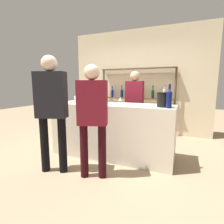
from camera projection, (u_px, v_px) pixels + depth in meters
ground_plane at (112, 155)px, 3.30m from camera, size 16.00×16.00×0.00m
bar_counter at (112, 130)px, 3.23m from camera, size 2.21×0.68×0.98m
back_wall at (139, 82)px, 4.86m from camera, size 3.81×0.12×2.80m
back_shelf at (137, 91)px, 4.73m from camera, size 2.02×0.18×1.76m
counter_bottle_0 at (170, 97)px, 2.98m from camera, size 0.09×0.09×0.36m
counter_bottle_1 at (103, 96)px, 3.09m from camera, size 0.07×0.07×0.37m
counter_bottle_2 at (169, 98)px, 2.56m from camera, size 0.08×0.08×0.36m
wine_glass at (120, 100)px, 2.85m from camera, size 0.07×0.07×0.14m
ice_bucket at (163, 100)px, 2.70m from camera, size 0.20×0.20×0.23m
cork_jar at (77, 99)px, 3.33m from camera, size 0.11×0.11×0.13m
customer_left at (51, 105)px, 2.56m from camera, size 0.48×0.31×1.74m
customer_center at (92, 113)px, 2.40m from camera, size 0.44×0.30×1.59m
server_behind_counter at (134, 101)px, 3.86m from camera, size 0.39×0.21×1.62m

